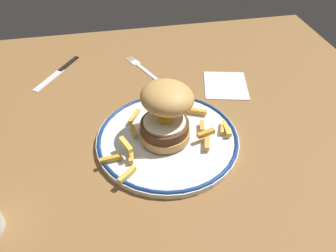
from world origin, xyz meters
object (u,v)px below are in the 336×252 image
object	(u,v)px
dinner_plate	(168,140)
fork	(142,67)
napkin	(226,85)
burger	(166,111)
knife	(61,70)

from	to	relation	value
dinner_plate	fork	xyz separation A→B (cm)	(-1.42, 29.82, -0.66)
napkin	burger	bearing A→B (deg)	-138.92
burger	napkin	world-z (taller)	burger
knife	dinner_plate	bearing A→B (deg)	-54.98
fork	knife	size ratio (longest dim) A/B	0.87
dinner_plate	napkin	distance (cm)	25.24
fork	knife	xyz separation A→B (cm)	(-21.54, 2.94, 0.08)
dinner_plate	knife	size ratio (longest dim) A/B	1.86
fork	napkin	size ratio (longest dim) A/B	1.12
burger	napkin	distance (cm)	25.45
knife	burger	bearing A→B (deg)	-53.95
knife	napkin	xyz separation A→B (cm)	(41.25, -15.38, -0.06)
burger	fork	xyz separation A→B (cm)	(-1.32, 28.46, -7.27)
burger	knife	size ratio (longest dim) A/B	0.81
dinner_plate	knife	world-z (taller)	dinner_plate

